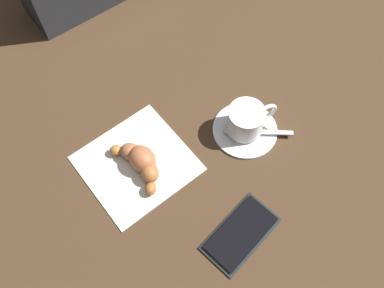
% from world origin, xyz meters
% --- Properties ---
extents(ground_plane, '(1.80, 1.80, 0.00)m').
position_xyz_m(ground_plane, '(0.00, 0.00, 0.00)').
color(ground_plane, '#48321F').
extents(saucer, '(0.13, 0.13, 0.01)m').
position_xyz_m(saucer, '(0.09, -0.03, 0.00)').
color(saucer, white).
rests_on(saucer, ground).
extents(espresso_cup, '(0.10, 0.07, 0.06)m').
position_xyz_m(espresso_cup, '(0.09, -0.03, 0.04)').
color(espresso_cup, white).
rests_on(espresso_cup, saucer).
extents(teaspoon, '(0.12, 0.09, 0.01)m').
position_xyz_m(teaspoon, '(0.09, -0.04, 0.01)').
color(teaspoon, silver).
rests_on(teaspoon, saucer).
extents(sugar_packet, '(0.04, 0.07, 0.01)m').
position_xyz_m(sugar_packet, '(0.12, -0.02, 0.01)').
color(sugar_packet, beige).
rests_on(sugar_packet, saucer).
extents(napkin, '(0.21, 0.21, 0.00)m').
position_xyz_m(napkin, '(-0.12, 0.02, 0.00)').
color(napkin, silver).
rests_on(napkin, ground).
extents(croissant, '(0.07, 0.13, 0.04)m').
position_xyz_m(croissant, '(-0.12, 0.01, 0.02)').
color(croissant, '#B66731').
rests_on(croissant, napkin).
extents(cell_phone, '(0.15, 0.11, 0.01)m').
position_xyz_m(cell_phone, '(-0.03, -0.19, 0.00)').
color(cell_phone, black).
rests_on(cell_phone, ground).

